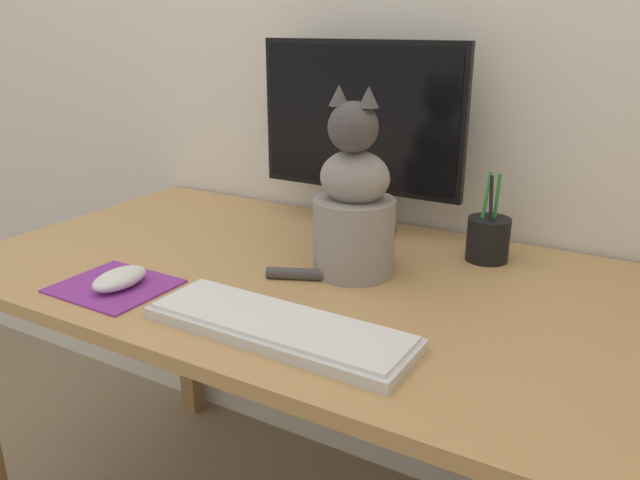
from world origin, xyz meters
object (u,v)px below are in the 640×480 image
object	(u,v)px
monitor	(360,130)
computer_mouse_left	(120,279)
pen_cup	(488,238)
keyboard	(279,327)
cat	(353,207)

from	to	relation	value
monitor	computer_mouse_left	size ratio (longest dim) A/B	4.25
monitor	computer_mouse_left	world-z (taller)	monitor
computer_mouse_left	pen_cup	xyz separation A→B (m)	(0.52, 0.47, 0.02)
monitor	pen_cup	distance (m)	0.36
keyboard	computer_mouse_left	xyz separation A→B (m)	(-0.33, -0.00, 0.01)
monitor	computer_mouse_left	bearing A→B (deg)	-112.89
cat	pen_cup	size ratio (longest dim) A/B	1.98
computer_mouse_left	cat	xyz separation A→B (m)	(0.32, 0.28, 0.11)
cat	pen_cup	xyz separation A→B (m)	(0.20, 0.19, -0.08)
cat	pen_cup	world-z (taller)	cat
monitor	computer_mouse_left	distance (m)	0.59
monitor	pen_cup	xyz separation A→B (m)	(0.30, -0.04, -0.18)
computer_mouse_left	monitor	bearing A→B (deg)	67.11
keyboard	pen_cup	xyz separation A→B (m)	(0.18, 0.47, 0.03)
cat	monitor	bearing A→B (deg)	111.52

